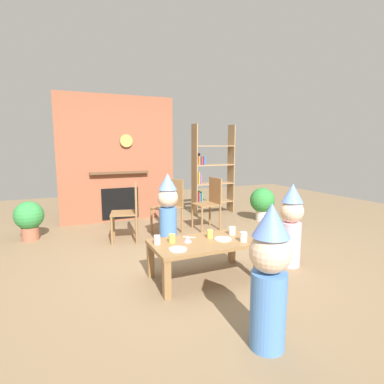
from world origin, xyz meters
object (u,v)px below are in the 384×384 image
(paper_plate_front, at_px, (178,249))
(child_by_the_chairs, at_px, (168,208))
(paper_cup_near_right, at_px, (172,238))
(bookshelf, at_px, (210,173))
(child_in_pink, at_px, (291,223))
(dining_chair_middle, at_px, (170,203))
(paper_cup_center, at_px, (232,231))
(dining_chair_right, at_px, (211,200))
(potted_plant_short, at_px, (29,218))
(coffee_table, at_px, (204,247))
(potted_plant_tall, at_px, (262,202))
(paper_cup_far_right, at_px, (157,240))
(paper_cup_far_left, at_px, (210,234))
(child_with_cone_hat, at_px, (269,273))
(paper_plate_rear, at_px, (223,239))
(dining_chair_left, at_px, (130,208))
(paper_cup_near_left, at_px, (243,237))
(birthday_cake_slice, at_px, (187,239))

(paper_plate_front, relative_size, child_by_the_chairs, 0.17)
(paper_cup_near_right, distance_m, paper_plate_front, 0.25)
(bookshelf, distance_m, child_in_pink, 3.05)
(paper_cup_near_right, bearing_deg, dining_chair_middle, 70.62)
(paper_cup_center, bearing_deg, dining_chair_right, 70.53)
(dining_chair_middle, relative_size, potted_plant_short, 1.48)
(paper_plate_front, bearing_deg, child_in_pink, 1.58)
(coffee_table, distance_m, potted_plant_tall, 2.94)
(paper_cup_far_right, xyz_separation_m, potted_plant_tall, (2.72, 1.81, -0.10))
(paper_cup_far_left, relative_size, child_with_cone_hat, 0.09)
(paper_cup_near_right, relative_size, paper_plate_rear, 0.49)
(child_in_pink, bearing_deg, coffee_table, -0.00)
(dining_chair_right, bearing_deg, potted_plant_tall, -177.50)
(paper_cup_far_left, distance_m, potted_plant_tall, 2.80)
(child_with_cone_hat, bearing_deg, dining_chair_right, -15.72)
(dining_chair_left, distance_m, potted_plant_tall, 2.67)
(paper_plate_front, bearing_deg, paper_cup_far_right, 117.93)
(paper_cup_center, xyz_separation_m, child_in_pink, (0.71, -0.20, 0.07))
(paper_cup_near_left, relative_size, child_in_pink, 0.10)
(paper_plate_front, relative_size, dining_chair_middle, 0.20)
(birthday_cake_slice, bearing_deg, child_by_the_chairs, 80.98)
(paper_plate_front, height_order, potted_plant_tall, potted_plant_tall)
(paper_plate_front, bearing_deg, paper_cup_far_left, 25.24)
(child_in_pink, distance_m, potted_plant_short, 3.88)
(paper_cup_near_right, height_order, dining_chair_right, dining_chair_right)
(bookshelf, bearing_deg, paper_plate_rear, -114.69)
(bookshelf, height_order, paper_cup_far_right, bookshelf)
(dining_chair_right, xyz_separation_m, potted_plant_tall, (1.20, 0.11, -0.14))
(paper_cup_center, height_order, paper_cup_far_right, paper_cup_far_right)
(paper_cup_near_left, height_order, paper_cup_far_left, paper_cup_near_left)
(dining_chair_right, bearing_deg, paper_cup_far_left, 59.61)
(child_by_the_chairs, xyz_separation_m, potted_plant_tall, (2.21, 0.72, -0.19))
(coffee_table, relative_size, dining_chair_right, 1.27)
(child_by_the_chairs, relative_size, dining_chair_middle, 1.19)
(coffee_table, bearing_deg, child_with_cone_hat, -94.37)
(paper_plate_rear, bearing_deg, dining_chair_left, 111.09)
(paper_plate_rear, xyz_separation_m, dining_chair_right, (0.80, 1.85, 0.08))
(bookshelf, height_order, paper_cup_near_left, bookshelf)
(bookshelf, distance_m, dining_chair_right, 1.26)
(coffee_table, bearing_deg, dining_chair_middle, 81.22)
(paper_cup_center, height_order, birthday_cake_slice, paper_cup_center)
(child_in_pink, bearing_deg, paper_cup_near_left, 11.66)
(paper_cup_far_left, height_order, child_in_pink, child_in_pink)
(paper_cup_near_left, relative_size, paper_plate_front, 0.58)
(child_with_cone_hat, bearing_deg, paper_cup_near_right, 14.38)
(paper_cup_near_right, distance_m, dining_chair_left, 1.58)
(bookshelf, height_order, dining_chair_left, bookshelf)
(paper_cup_near_right, bearing_deg, child_by_the_chairs, 72.73)
(coffee_table, height_order, birthday_cake_slice, birthday_cake_slice)
(paper_cup_center, distance_m, dining_chair_right, 1.82)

